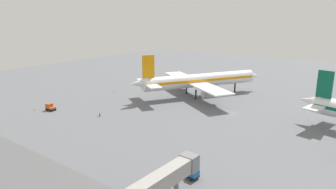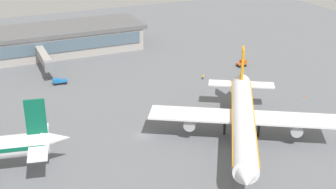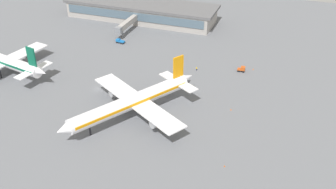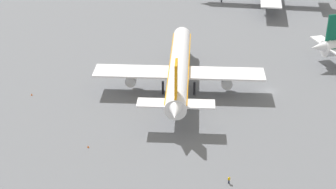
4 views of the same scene
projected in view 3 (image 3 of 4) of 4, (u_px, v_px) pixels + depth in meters
The scene contains 11 objects.
ground at pixel (98, 89), 158.94m from camera, with size 288.00×288.00×0.00m, color slate.
terminal_building at pixel (141, 11), 223.00m from camera, with size 85.63×22.62×9.72m.
airplane_at_gate at pixel (133, 102), 139.34m from camera, with size 42.88×51.11×17.39m.
airplane_taxiing at pixel (1, 60), 168.15m from camera, with size 53.25×43.28×16.32m.
baggage_tug at pixel (242, 69), 171.18m from camera, with size 3.31×2.38×2.30m.
pushback_tractor at pixel (120, 41), 196.78m from camera, with size 4.58×2.60×1.90m.
ground_crew_worker at pixel (197, 69), 172.14m from camera, with size 0.58×0.41×1.67m.
jet_bridge at pixel (127, 24), 205.38m from camera, with size 3.30×22.27×6.74m.
safety_cone_near_gate at pixel (231, 109), 145.90m from camera, with size 0.44×0.44×0.60m, color #EA590C.
safety_cone_mid_apron at pixel (225, 166), 119.72m from camera, with size 0.44×0.44×0.60m, color #EA590C.
safety_cone_far_side at pixel (253, 69), 172.92m from camera, with size 0.44×0.44×0.60m, color #EA590C.
Camera 3 is at (-72.45, 119.19, 81.22)m, focal length 42.53 mm.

